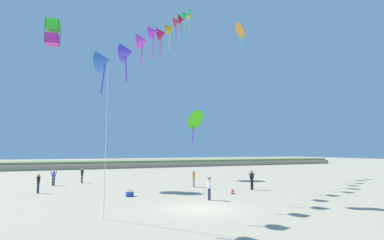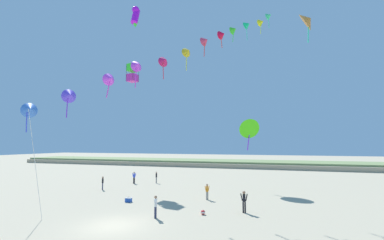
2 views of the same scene
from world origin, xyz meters
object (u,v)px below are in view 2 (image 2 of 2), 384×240
object	(u,v)px
person_mid_center	(156,205)
person_near_right	(103,182)
person_far_center	(207,191)
person_near_left	(156,176)
large_kite_high_solo	(133,73)
beach_cooler	(129,200)
beach_ball	(203,212)
person_far_right	(244,200)
large_kite_outer_drift	(248,128)
large_kite_mid_trail	(308,20)
large_kite_low_lead	(135,16)
person_far_left	(134,177)

from	to	relation	value
person_mid_center	person_near_right	bearing A→B (deg)	141.93
person_far_center	person_near_left	bearing A→B (deg)	138.85
person_mid_center	large_kite_high_solo	xyz separation A→B (m)	(-11.07, 14.69, 15.14)
beach_cooler	beach_ball	size ratio (longest dim) A/B	1.59
large_kite_high_solo	beach_ball	distance (m)	24.85
person_far_right	large_kite_outer_drift	size ratio (longest dim) A/B	0.41
large_kite_high_solo	person_far_center	bearing A→B (deg)	-28.94
person_far_right	large_kite_outer_drift	xyz separation A→B (m)	(-0.60, 11.61, 6.65)
person_far_right	beach_cooler	size ratio (longest dim) A/B	3.02
person_near_left	person_near_right	size ratio (longest dim) A/B	1.03
large_kite_outer_drift	large_kite_high_solo	bearing A→B (deg)	-178.47
person_near_left	large_kite_high_solo	size ratio (longest dim) A/B	0.62
person_near_right	large_kite_high_solo	size ratio (longest dim) A/B	0.60
large_kite_high_solo	beach_cooler	size ratio (longest dim) A/B	4.58
person_mid_center	large_kite_outer_drift	distance (m)	17.49
person_near_left	person_near_right	distance (m)	7.91
person_near_right	large_kite_high_solo	bearing A→B (deg)	86.14
person_far_center	person_near_right	bearing A→B (deg)	173.34
large_kite_mid_trail	beach_cooler	distance (m)	29.11
person_near_right	large_kite_mid_trail	distance (m)	31.94
person_mid_center	large_kite_low_lead	bearing A→B (deg)	132.89
large_kite_low_lead	large_kite_high_solo	distance (m)	10.74
person_near_left	person_near_right	world-z (taller)	person_near_left
person_far_center	beach_cooler	size ratio (longest dim) A/B	2.69
person_mid_center	beach_ball	bearing A→B (deg)	32.21
beach_ball	person_far_left	bearing A→B (deg)	137.24
person_far_right	large_kite_low_lead	bearing A→B (deg)	167.56
person_near_right	beach_ball	bearing A→B (deg)	-25.47
large_kite_low_lead	beach_ball	bearing A→B (deg)	-25.09
person_mid_center	large_kite_high_solo	world-z (taller)	large_kite_high_solo
person_far_center	beach_cooler	world-z (taller)	person_far_center
large_kite_outer_drift	beach_ball	world-z (taller)	large_kite_outer_drift
person_far_left	large_kite_outer_drift	bearing A→B (deg)	2.30
person_near_right	person_far_center	world-z (taller)	person_near_right
beach_ball	person_far_center	bearing A→B (deg)	100.81
person_near_right	large_kite_high_solo	distance (m)	16.23
person_far_right	beach_ball	size ratio (longest dim) A/B	4.81
person_mid_center	large_kite_outer_drift	xyz separation A→B (m)	(5.64, 15.14, 6.70)
person_mid_center	beach_cooler	world-z (taller)	person_mid_center
beach_ball	person_near_left	bearing A→B (deg)	127.71
person_far_center	large_kite_low_lead	distance (m)	20.62
person_far_right	large_kite_mid_trail	world-z (taller)	large_kite_mid_trail
person_near_right	person_mid_center	size ratio (longest dim) A/B	0.96
large_kite_high_solo	large_kite_outer_drift	bearing A→B (deg)	1.53
person_far_right	large_kite_outer_drift	distance (m)	13.39
person_near_right	large_kite_mid_trail	size ratio (longest dim) A/B	0.39
person_far_right	person_far_center	bearing A→B (deg)	136.74
person_far_left	large_kite_high_solo	world-z (taller)	large_kite_high_solo
person_near_right	person_far_center	size ratio (longest dim) A/B	1.02
large_kite_mid_trail	beach_ball	bearing A→B (deg)	-127.92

